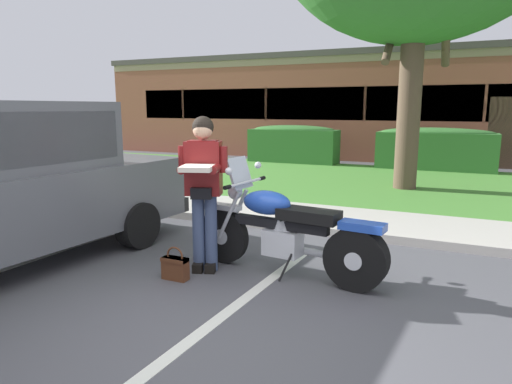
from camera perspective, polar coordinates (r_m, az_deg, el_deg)
name	(u,v)px	position (r m, az deg, el deg)	size (l,w,h in m)	color
ground_plane	(203,325)	(4.00, -6.70, -16.17)	(140.00, 140.00, 0.00)	#4C4C51
curb_strip	(315,229)	(6.66, 7.37, -4.65)	(60.00, 0.20, 0.12)	#B7B2A8
concrete_walk	(331,218)	(7.46, 9.32, -3.22)	(60.00, 1.50, 0.08)	#B7B2A8
grass_lawn	(375,183)	(11.20, 14.67, 1.11)	(60.00, 6.29, 0.06)	#478433
stall_stripe_0	(3,269)	(5.92, -29.08, -8.44)	(0.12, 4.40, 0.01)	silver
stall_stripe_1	(222,316)	(4.12, -4.30, -15.23)	(0.12, 4.40, 0.01)	silver
motorcycle	(291,232)	(4.87, 4.43, -5.03)	(2.24, 0.82, 1.26)	black
rider_person	(203,182)	(4.95, -6.60, 1.31)	(0.55, 0.65, 1.70)	black
handbag	(175,266)	(4.94, -10.07, -9.13)	(0.28, 0.13, 0.36)	#562D19
hedge_left	(293,144)	(14.78, 4.69, 6.05)	(2.85, 0.90, 1.24)	#336B2D
hedge_center_left	(435,149)	(13.91, 21.51, 5.08)	(3.20, 0.90, 1.24)	#336B2D
brick_building	(389,106)	(20.55, 16.28, 10.26)	(21.02, 10.20, 3.70)	#93513D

